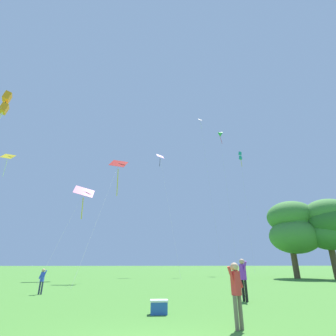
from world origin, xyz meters
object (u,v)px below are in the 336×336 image
person_child_small (42,279)px  tree_right_cluster (330,223)px  kite_orange_box (5,104)px  kite_red_high (118,171)px  tree_left_oak (293,227)px  kite_pink_low (83,197)px  kite_black_large (202,133)px  person_in_blue_jacket (236,288)px  kite_teal_box (240,156)px  kite_purple_streamer (161,161)px  picnic_cooler (159,307)px  person_near_tree (243,275)px  kite_yellow_diamond (6,162)px  kite_green_small (220,134)px

person_child_small → tree_right_cluster: (26.70, 11.74, 5.10)m
kite_orange_box → kite_red_high: bearing=65.8°
tree_left_oak → kite_pink_low: bearing=179.9°
kite_black_large → person_in_blue_jacket: kite_black_large is taller
kite_teal_box → kite_purple_streamer: bearing=-158.6°
tree_left_oak → kite_black_large: bearing=123.9°
person_child_small → picnic_cooler: (6.27, -6.27, -0.57)m
tree_right_cluster → kite_black_large: bearing=128.8°
kite_purple_streamer → person_child_small: (-7.67, -22.81, -16.73)m
person_near_tree → person_child_small: bearing=161.0°
kite_teal_box → kite_black_large: bearing=-156.7°
kite_red_high → person_in_blue_jacket: bearing=-73.2°
kite_black_large → kite_purple_streamer: 11.03m
kite_teal_box → person_near_tree: (-13.74, -32.75, -20.70)m
person_near_tree → tree_right_cluster: 22.94m
person_in_blue_jacket → tree_right_cluster: size_ratio=0.18×
person_in_blue_jacket → picnic_cooler: 3.10m
kite_purple_streamer → kite_pink_low: kite_purple_streamer is taller
kite_pink_low → tree_left_oak: bearing=-0.1°
kite_purple_streamer → person_in_blue_jacket: size_ratio=11.88×
person_child_small → tree_left_oak: (23.44, 13.86, 4.96)m
person_child_small → kite_black_large: bearing=58.6°
kite_yellow_diamond → kite_red_high: kite_yellow_diamond is taller
kite_green_small → kite_teal_box: bearing=6.5°
kite_black_large → kite_pink_low: (-17.54, -11.67, -15.68)m
kite_red_high → person_child_small: 15.82m
kite_purple_streamer → person_child_small: size_ratio=14.57×
kite_green_small → tree_left_oak: kite_green_small is taller
kite_red_high → kite_yellow_diamond: bearing=152.8°
kite_orange_box → tree_left_oak: (27.02, 15.32, -5.43)m
person_in_blue_jacket → tree_right_cluster: tree_right_cluster is taller
kite_teal_box → person_in_blue_jacket: size_ratio=14.12×
kite_pink_low → person_in_blue_jacket: kite_pink_low is taller
tree_right_cluster → picnic_cooler: (-20.43, -18.01, -5.66)m
person_child_small → kite_yellow_diamond: bearing=127.1°
tree_right_cluster → picnic_cooler: 27.82m
kite_yellow_diamond → tree_right_cluster: 44.28m
kite_teal_box → picnic_cooler: (-17.75, -35.47, -21.56)m
kite_purple_streamer → picnic_cooler: 33.86m
kite_orange_box → person_child_small: 11.08m
kite_green_small → kite_red_high: bearing=-135.7°
kite_black_large → kite_yellow_diamond: 32.77m
kite_teal_box → kite_pink_low: kite_teal_box is taller
kite_pink_low → picnic_cooler: 23.49m
tree_left_oak → picnic_cooler: 27.03m
kite_teal_box → tree_left_oak: bearing=-92.2°
picnic_cooler → kite_green_small: bearing=68.6°
kite_red_high → person_in_blue_jacket: kite_red_high is taller
kite_pink_low → person_near_tree: 22.73m
person_near_tree → tree_left_oak: 22.32m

